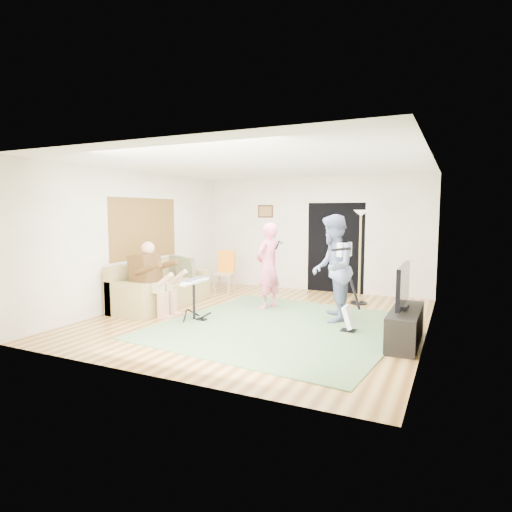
{
  "coord_description": "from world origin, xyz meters",
  "views": [
    {
      "loc": [
        3.13,
        -6.81,
        1.91
      ],
      "look_at": [
        -0.24,
        0.3,
        1.08
      ],
      "focal_mm": 30.0,
      "sensor_mm": 36.0,
      "label": 1
    }
  ],
  "objects_px": {
    "drum_kit": "(194,302)",
    "torchiere_lamp": "(360,240)",
    "tv_cabinet": "(405,326)",
    "television": "(403,285)",
    "guitar_spare": "(349,317)",
    "singer": "(268,266)",
    "dining_chair": "(225,278)",
    "sofa": "(158,291)",
    "guitarist": "(332,268)"
  },
  "relations": [
    {
      "from": "drum_kit",
      "to": "dining_chair",
      "type": "relative_size",
      "value": 0.76
    },
    {
      "from": "drum_kit",
      "to": "torchiere_lamp",
      "type": "xyz_separation_m",
      "value": [
        2.33,
        2.57,
        1.0
      ]
    },
    {
      "from": "sofa",
      "to": "dining_chair",
      "type": "bearing_deg",
      "value": 73.74
    },
    {
      "from": "guitarist",
      "to": "tv_cabinet",
      "type": "xyz_separation_m",
      "value": [
        1.31,
        -0.81,
        -0.67
      ]
    },
    {
      "from": "drum_kit",
      "to": "sofa",
      "type": "bearing_deg",
      "value": 153.41
    },
    {
      "from": "guitar_spare",
      "to": "dining_chair",
      "type": "height_order",
      "value": "dining_chair"
    },
    {
      "from": "singer",
      "to": "television",
      "type": "height_order",
      "value": "singer"
    },
    {
      "from": "guitarist",
      "to": "guitar_spare",
      "type": "height_order",
      "value": "guitarist"
    },
    {
      "from": "drum_kit",
      "to": "guitar_spare",
      "type": "distance_m",
      "value": 2.67
    },
    {
      "from": "singer",
      "to": "dining_chair",
      "type": "distance_m",
      "value": 1.96
    },
    {
      "from": "torchiere_lamp",
      "to": "television",
      "type": "height_order",
      "value": "torchiere_lamp"
    },
    {
      "from": "torchiere_lamp",
      "to": "dining_chair",
      "type": "distance_m",
      "value": 3.26
    },
    {
      "from": "guitarist",
      "to": "dining_chair",
      "type": "distance_m",
      "value": 3.35
    },
    {
      "from": "guitar_spare",
      "to": "tv_cabinet",
      "type": "height_order",
      "value": "guitar_spare"
    },
    {
      "from": "torchiere_lamp",
      "to": "television",
      "type": "bearing_deg",
      "value": -64.89
    },
    {
      "from": "tv_cabinet",
      "to": "television",
      "type": "height_order",
      "value": "television"
    },
    {
      "from": "guitar_spare",
      "to": "tv_cabinet",
      "type": "distance_m",
      "value": 0.9
    },
    {
      "from": "guitar_spare",
      "to": "tv_cabinet",
      "type": "relative_size",
      "value": 0.6
    },
    {
      "from": "singer",
      "to": "guitar_spare",
      "type": "relative_size",
      "value": 1.99
    },
    {
      "from": "singer",
      "to": "tv_cabinet",
      "type": "xyz_separation_m",
      "value": [
        2.7,
        -1.2,
        -0.59
      ]
    },
    {
      "from": "sofa",
      "to": "torchiere_lamp",
      "type": "xyz_separation_m",
      "value": [
        3.63,
        1.92,
        1.03
      ]
    },
    {
      "from": "dining_chair",
      "to": "tv_cabinet",
      "type": "height_order",
      "value": "dining_chair"
    },
    {
      "from": "singer",
      "to": "guitar_spare",
      "type": "height_order",
      "value": "singer"
    },
    {
      "from": "sofa",
      "to": "dining_chair",
      "type": "relative_size",
      "value": 2.24
    },
    {
      "from": "sofa",
      "to": "tv_cabinet",
      "type": "relative_size",
      "value": 1.58
    },
    {
      "from": "drum_kit",
      "to": "tv_cabinet",
      "type": "relative_size",
      "value": 0.53
    },
    {
      "from": "torchiere_lamp",
      "to": "tv_cabinet",
      "type": "relative_size",
      "value": 1.38
    },
    {
      "from": "tv_cabinet",
      "to": "television",
      "type": "xyz_separation_m",
      "value": [
        -0.05,
        0.0,
        0.6
      ]
    },
    {
      "from": "sofa",
      "to": "dining_chair",
      "type": "height_order",
      "value": "dining_chair"
    },
    {
      "from": "singer",
      "to": "sofa",
      "type": "bearing_deg",
      "value": -56.16
    },
    {
      "from": "guitarist",
      "to": "singer",
      "type": "bearing_deg",
      "value": -120.12
    },
    {
      "from": "drum_kit",
      "to": "torchiere_lamp",
      "type": "height_order",
      "value": "torchiere_lamp"
    },
    {
      "from": "guitarist",
      "to": "guitar_spare",
      "type": "relative_size",
      "value": 2.19
    },
    {
      "from": "guitar_spare",
      "to": "dining_chair",
      "type": "bearing_deg",
      "value": 149.11
    },
    {
      "from": "guitar_spare",
      "to": "television",
      "type": "xyz_separation_m",
      "value": [
        0.82,
        -0.23,
        0.61
      ]
    },
    {
      "from": "singer",
      "to": "torchiere_lamp",
      "type": "height_order",
      "value": "torchiere_lamp"
    },
    {
      "from": "sofa",
      "to": "drum_kit",
      "type": "height_order",
      "value": "sofa"
    },
    {
      "from": "singer",
      "to": "guitarist",
      "type": "distance_m",
      "value": 1.45
    },
    {
      "from": "singer",
      "to": "torchiere_lamp",
      "type": "bearing_deg",
      "value": 141.72
    },
    {
      "from": "drum_kit",
      "to": "torchiere_lamp",
      "type": "bearing_deg",
      "value": 47.81
    },
    {
      "from": "guitar_spare",
      "to": "tv_cabinet",
      "type": "xyz_separation_m",
      "value": [
        0.87,
        -0.23,
        0.01
      ]
    },
    {
      "from": "dining_chair",
      "to": "television",
      "type": "distance_m",
      "value": 4.82
    },
    {
      "from": "singer",
      "to": "torchiere_lamp",
      "type": "distance_m",
      "value": 1.99
    },
    {
      "from": "tv_cabinet",
      "to": "television",
      "type": "relative_size",
      "value": 1.23
    },
    {
      "from": "singer",
      "to": "tv_cabinet",
      "type": "height_order",
      "value": "singer"
    },
    {
      "from": "dining_chair",
      "to": "television",
      "type": "xyz_separation_m",
      "value": [
        4.22,
        -2.26,
        0.5
      ]
    },
    {
      "from": "torchiere_lamp",
      "to": "tv_cabinet",
      "type": "height_order",
      "value": "torchiere_lamp"
    },
    {
      "from": "tv_cabinet",
      "to": "drum_kit",
      "type": "bearing_deg",
      "value": -176.83
    },
    {
      "from": "television",
      "to": "singer",
      "type": "bearing_deg",
      "value": 155.58
    },
    {
      "from": "sofa",
      "to": "drum_kit",
      "type": "xyz_separation_m",
      "value": [
        1.3,
        -0.65,
        0.03
      ]
    }
  ]
}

